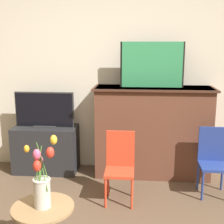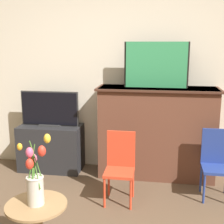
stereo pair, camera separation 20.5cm
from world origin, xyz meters
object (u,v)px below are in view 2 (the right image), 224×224
painting (156,65)px  chair_blue (216,160)px  tv_monitor (50,109)px  chair_red (120,163)px  vase_tulips (35,180)px

painting → chair_blue: bearing=-34.0°
tv_monitor → chair_blue: tv_monitor is taller
painting → chair_red: 1.26m
chair_blue → vase_tulips: vase_tulips is taller
chair_red → chair_blue: (1.01, 0.25, 0.00)m
chair_red → chair_blue: same height
painting → tv_monitor: size_ratio=1.01×
tv_monitor → vase_tulips: tv_monitor is taller
painting → chair_blue: size_ratio=1.02×
tv_monitor → vase_tulips: 1.76m
chair_red → painting: bearing=64.6°
painting → tv_monitor: painting is taller
tv_monitor → vase_tulips: size_ratio=1.39×
vase_tulips → tv_monitor: bearing=106.1°
vase_tulips → painting: bearing=63.1°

